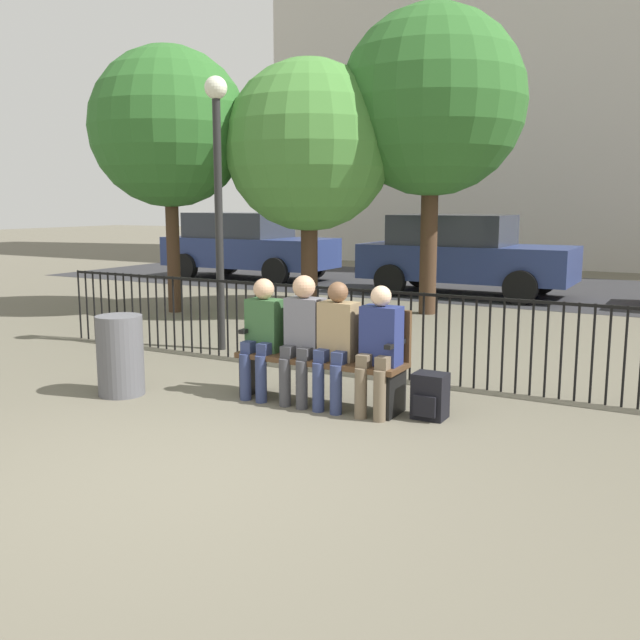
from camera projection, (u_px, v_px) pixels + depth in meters
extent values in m
plane|color=#605B4C|center=(178.00, 476.00, 4.94)|extent=(80.00, 80.00, 0.00)
cube|color=#4C331E|center=(320.00, 360.00, 6.64)|extent=(1.64, 0.45, 0.05)
cube|color=#4C331E|center=(330.00, 329.00, 6.76)|extent=(1.64, 0.05, 0.47)
cube|color=black|center=(253.00, 374.00, 7.04)|extent=(0.06, 0.38, 0.40)
cube|color=black|center=(395.00, 393.00, 6.31)|extent=(0.06, 0.38, 0.40)
cube|color=black|center=(252.00, 329.00, 6.96)|extent=(0.06, 0.38, 0.04)
cube|color=black|center=(396.00, 344.00, 6.24)|extent=(0.06, 0.38, 0.04)
cylinder|color=navy|center=(245.00, 377.00, 6.81)|extent=(0.11, 0.11, 0.45)
cylinder|color=navy|center=(261.00, 379.00, 6.72)|extent=(0.11, 0.11, 0.45)
cube|color=navy|center=(251.00, 347.00, 6.85)|extent=(0.11, 0.20, 0.12)
cube|color=navy|center=(267.00, 349.00, 6.77)|extent=(0.11, 0.20, 0.12)
cube|color=#335B33|center=(265.00, 325.00, 6.88)|extent=(0.34, 0.22, 0.51)
sphere|color=tan|center=(264.00, 289.00, 6.80)|extent=(0.20, 0.20, 0.20)
cylinder|color=#3D3D42|center=(285.00, 382.00, 6.60)|extent=(0.11, 0.11, 0.45)
cylinder|color=#3D3D42|center=(302.00, 385.00, 6.51)|extent=(0.11, 0.11, 0.45)
cube|color=#3D3D42|center=(290.00, 351.00, 6.64)|extent=(0.11, 0.20, 0.12)
cube|color=#3D3D42|center=(307.00, 353.00, 6.55)|extent=(0.11, 0.20, 0.12)
cube|color=slate|center=(305.00, 327.00, 6.66)|extent=(0.34, 0.22, 0.55)
sphere|color=tan|center=(304.00, 287.00, 6.58)|extent=(0.21, 0.21, 0.21)
cylinder|color=navy|center=(318.00, 387.00, 6.43)|extent=(0.11, 0.11, 0.45)
cylinder|color=navy|center=(336.00, 390.00, 6.34)|extent=(0.11, 0.11, 0.45)
cube|color=navy|center=(324.00, 355.00, 6.47)|extent=(0.11, 0.20, 0.12)
cube|color=navy|center=(341.00, 357.00, 6.38)|extent=(0.11, 0.20, 0.12)
cube|color=#997F59|center=(339.00, 331.00, 6.50)|extent=(0.34, 0.22, 0.53)
sphere|color=brown|center=(338.00, 292.00, 6.42)|extent=(0.19, 0.19, 0.19)
cylinder|color=brown|center=(361.00, 393.00, 6.22)|extent=(0.11, 0.11, 0.45)
cylinder|color=brown|center=(380.00, 396.00, 6.14)|extent=(0.11, 0.11, 0.45)
cube|color=brown|center=(366.00, 360.00, 6.27)|extent=(0.11, 0.20, 0.12)
cube|color=brown|center=(385.00, 363.00, 6.18)|extent=(0.11, 0.20, 0.12)
cube|color=navy|center=(381.00, 335.00, 6.29)|extent=(0.34, 0.22, 0.52)
sphere|color=beige|center=(381.00, 296.00, 6.22)|extent=(0.18, 0.18, 0.18)
cube|color=black|center=(430.00, 396.00, 6.23)|extent=(0.29, 0.23, 0.40)
cube|color=black|center=(424.00, 406.00, 6.12)|extent=(0.20, 0.04, 0.18)
cylinder|color=black|center=(80.00, 304.00, 9.86)|extent=(0.02, 0.02, 0.95)
cylinder|color=black|center=(87.00, 305.00, 9.79)|extent=(0.02, 0.02, 0.95)
cylinder|color=black|center=(94.00, 306.00, 9.72)|extent=(0.02, 0.02, 0.95)
cylinder|color=black|center=(102.00, 307.00, 9.66)|extent=(0.02, 0.02, 0.95)
cylinder|color=black|center=(109.00, 307.00, 9.59)|extent=(0.02, 0.02, 0.95)
cylinder|color=black|center=(117.00, 308.00, 9.52)|extent=(0.02, 0.02, 0.95)
cylinder|color=black|center=(125.00, 309.00, 9.46)|extent=(0.02, 0.02, 0.95)
cylinder|color=black|center=(133.00, 310.00, 9.39)|extent=(0.02, 0.02, 0.95)
cylinder|color=black|center=(141.00, 310.00, 9.32)|extent=(0.02, 0.02, 0.95)
cylinder|color=black|center=(149.00, 311.00, 9.26)|extent=(0.02, 0.02, 0.95)
cylinder|color=black|center=(157.00, 312.00, 9.19)|extent=(0.02, 0.02, 0.95)
cylinder|color=black|center=(165.00, 313.00, 9.12)|extent=(0.02, 0.02, 0.95)
cylinder|color=black|center=(174.00, 314.00, 9.06)|extent=(0.02, 0.02, 0.95)
cylinder|color=black|center=(182.00, 314.00, 8.99)|extent=(0.02, 0.02, 0.95)
cylinder|color=black|center=(191.00, 315.00, 8.92)|extent=(0.02, 0.02, 0.95)
cylinder|color=black|center=(200.00, 316.00, 8.86)|extent=(0.02, 0.02, 0.95)
cylinder|color=black|center=(209.00, 317.00, 8.79)|extent=(0.02, 0.02, 0.95)
cylinder|color=black|center=(218.00, 318.00, 8.72)|extent=(0.02, 0.02, 0.95)
cylinder|color=black|center=(227.00, 319.00, 8.66)|extent=(0.02, 0.02, 0.95)
cylinder|color=black|center=(237.00, 320.00, 8.59)|extent=(0.02, 0.02, 0.95)
cylinder|color=black|center=(246.00, 321.00, 8.52)|extent=(0.02, 0.02, 0.95)
cylinder|color=black|center=(256.00, 321.00, 8.46)|extent=(0.02, 0.02, 0.95)
cylinder|color=black|center=(266.00, 322.00, 8.39)|extent=(0.02, 0.02, 0.95)
cylinder|color=black|center=(276.00, 323.00, 8.32)|extent=(0.02, 0.02, 0.95)
cylinder|color=black|center=(286.00, 324.00, 8.26)|extent=(0.02, 0.02, 0.95)
cylinder|color=black|center=(297.00, 325.00, 8.19)|extent=(0.02, 0.02, 0.95)
cylinder|color=black|center=(307.00, 326.00, 8.12)|extent=(0.02, 0.02, 0.95)
cylinder|color=black|center=(318.00, 327.00, 8.05)|extent=(0.02, 0.02, 0.95)
cylinder|color=black|center=(329.00, 328.00, 7.99)|extent=(0.02, 0.02, 0.95)
cylinder|color=black|center=(340.00, 330.00, 7.92)|extent=(0.02, 0.02, 0.95)
cylinder|color=black|center=(351.00, 331.00, 7.85)|extent=(0.02, 0.02, 0.95)
cylinder|color=black|center=(363.00, 332.00, 7.79)|extent=(0.02, 0.02, 0.95)
cylinder|color=black|center=(374.00, 333.00, 7.72)|extent=(0.02, 0.02, 0.95)
cylinder|color=black|center=(386.00, 334.00, 7.65)|extent=(0.02, 0.02, 0.95)
cylinder|color=black|center=(398.00, 335.00, 7.59)|extent=(0.02, 0.02, 0.95)
cylinder|color=black|center=(410.00, 336.00, 7.52)|extent=(0.02, 0.02, 0.95)
cylinder|color=black|center=(423.00, 338.00, 7.45)|extent=(0.02, 0.02, 0.95)
cylinder|color=black|center=(436.00, 339.00, 7.39)|extent=(0.02, 0.02, 0.95)
cylinder|color=black|center=(449.00, 340.00, 7.32)|extent=(0.02, 0.02, 0.95)
cylinder|color=black|center=(462.00, 341.00, 7.25)|extent=(0.02, 0.02, 0.95)
cylinder|color=black|center=(475.00, 343.00, 7.19)|extent=(0.02, 0.02, 0.95)
cylinder|color=black|center=(489.00, 344.00, 7.12)|extent=(0.02, 0.02, 0.95)
cylinder|color=black|center=(503.00, 345.00, 7.05)|extent=(0.02, 0.02, 0.95)
cylinder|color=black|center=(517.00, 347.00, 6.99)|extent=(0.02, 0.02, 0.95)
cylinder|color=black|center=(532.00, 348.00, 6.92)|extent=(0.02, 0.02, 0.95)
cylinder|color=black|center=(546.00, 349.00, 6.85)|extent=(0.02, 0.02, 0.95)
cylinder|color=black|center=(561.00, 351.00, 6.79)|extent=(0.02, 0.02, 0.95)
cylinder|color=black|center=(577.00, 352.00, 6.72)|extent=(0.02, 0.02, 0.95)
cylinder|color=black|center=(593.00, 354.00, 6.65)|extent=(0.02, 0.02, 0.95)
cylinder|color=black|center=(609.00, 355.00, 6.59)|extent=(0.02, 0.02, 0.95)
cylinder|color=black|center=(625.00, 357.00, 6.52)|extent=(0.02, 0.02, 0.95)
cube|color=black|center=(376.00, 291.00, 7.64)|extent=(9.00, 0.03, 0.03)
cylinder|color=#422D1E|center=(309.00, 254.00, 11.93)|extent=(0.28, 0.28, 2.02)
sphere|color=#478438|center=(309.00, 146.00, 11.64)|extent=(2.78, 2.78, 2.78)
cylinder|color=#422D1E|center=(429.00, 235.00, 11.91)|extent=(0.28, 0.28, 2.65)
sphere|color=#2D6628|center=(432.00, 102.00, 11.55)|extent=(3.04, 3.04, 3.04)
cylinder|color=#422D1E|center=(173.00, 243.00, 12.13)|extent=(0.22, 0.22, 2.38)
sphere|color=#2D6628|center=(169.00, 127.00, 11.82)|extent=(2.63, 2.63, 2.63)
cylinder|color=black|center=(219.00, 226.00, 8.92)|extent=(0.10, 0.10, 3.16)
sphere|color=silver|center=(216.00, 88.00, 8.65)|extent=(0.28, 0.28, 0.28)
cube|color=#2B2B2D|center=(544.00, 290.00, 15.31)|extent=(24.00, 6.00, 0.01)
cube|color=navy|center=(249.00, 252.00, 17.39)|extent=(4.20, 1.70, 0.70)
cube|color=#2D333D|center=(238.00, 225.00, 17.44)|extent=(2.31, 1.56, 0.60)
cylinder|color=black|center=(276.00, 272.00, 16.08)|extent=(0.64, 0.20, 0.64)
cylinder|color=black|center=(313.00, 266.00, 17.58)|extent=(0.64, 0.20, 0.64)
cylinder|color=black|center=(185.00, 267.00, 17.32)|extent=(0.64, 0.20, 0.64)
cylinder|color=black|center=(228.00, 262.00, 18.82)|extent=(0.64, 0.20, 0.64)
cube|color=navy|center=(467.00, 262.00, 14.41)|extent=(4.20, 1.70, 0.70)
cube|color=#2D333D|center=(453.00, 230.00, 14.45)|extent=(2.31, 1.56, 0.60)
cylinder|color=black|center=(520.00, 288.00, 13.10)|extent=(0.64, 0.20, 0.64)
cylinder|color=black|center=(541.00, 279.00, 14.60)|extent=(0.64, 0.20, 0.64)
cylinder|color=black|center=(390.00, 280.00, 14.34)|extent=(0.64, 0.20, 0.64)
cylinder|color=black|center=(421.00, 273.00, 15.84)|extent=(0.64, 0.20, 0.64)
cylinder|color=#56565B|center=(120.00, 355.00, 6.97)|extent=(0.45, 0.45, 0.79)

